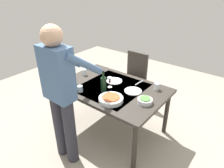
{
  "coord_description": "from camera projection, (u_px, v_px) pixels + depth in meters",
  "views": [
    {
      "loc": [
        -1.51,
        1.91,
        2.07
      ],
      "look_at": [
        0.0,
        0.0,
        0.78
      ],
      "focal_mm": 32.31,
      "sensor_mm": 36.0,
      "label": 1
    }
  ],
  "objects": [
    {
      "name": "ground_plane",
      "position": [
        112.0,
        128.0,
        3.12
      ],
      "size": [
        6.0,
        6.0,
        0.0
      ],
      "primitive_type": "plane",
      "color": "#9E9384"
    },
    {
      "name": "dining_table",
      "position": [
        112.0,
        92.0,
        2.81
      ],
      "size": [
        1.46,
        0.99,
        0.73
      ],
      "color": "#332D28",
      "rests_on": "ground_plane"
    },
    {
      "name": "chair_near",
      "position": [
        134.0,
        75.0,
        3.59
      ],
      "size": [
        0.4,
        0.4,
        0.91
      ],
      "color": "black",
      "rests_on": "ground_plane"
    },
    {
      "name": "person_server",
      "position": [
        61.0,
        91.0,
        2.21
      ],
      "size": [
        0.42,
        0.61,
        1.69
      ],
      "color": "#2D2D38",
      "rests_on": "ground_plane"
    },
    {
      "name": "wine_bottle",
      "position": [
        103.0,
        84.0,
        2.63
      ],
      "size": [
        0.07,
        0.07,
        0.3
      ],
      "color": "black",
      "rests_on": "dining_table"
    },
    {
      "name": "wine_glass_left",
      "position": [
        74.0,
        76.0,
        2.86
      ],
      "size": [
        0.07,
        0.07,
        0.15
      ],
      "color": "white",
      "rests_on": "dining_table"
    },
    {
      "name": "wine_glass_right",
      "position": [
        110.0,
        80.0,
        2.73
      ],
      "size": [
        0.07,
        0.07,
        0.15
      ],
      "color": "white",
      "rests_on": "dining_table"
    },
    {
      "name": "water_cup_near_left",
      "position": [
        157.0,
        86.0,
        2.7
      ],
      "size": [
        0.07,
        0.07,
        0.1
      ],
      "primitive_type": "cylinder",
      "color": "silver",
      "rests_on": "dining_table"
    },
    {
      "name": "water_cup_near_right",
      "position": [
        80.0,
        89.0,
        2.65
      ],
      "size": [
        0.07,
        0.07,
        0.09
      ],
      "primitive_type": "cylinder",
      "color": "silver",
      "rests_on": "dining_table"
    },
    {
      "name": "water_cup_far_left",
      "position": [
        84.0,
        72.0,
        3.11
      ],
      "size": [
        0.07,
        0.07,
        0.09
      ],
      "primitive_type": "cylinder",
      "color": "silver",
      "rests_on": "dining_table"
    },
    {
      "name": "serving_bowl_pasta",
      "position": [
        111.0,
        99.0,
        2.45
      ],
      "size": [
        0.3,
        0.3,
        0.07
      ],
      "color": "silver",
      "rests_on": "dining_table"
    },
    {
      "name": "side_bowl_salad",
      "position": [
        145.0,
        100.0,
        2.42
      ],
      "size": [
        0.18,
        0.18,
        0.07
      ],
      "color": "silver",
      "rests_on": "dining_table"
    },
    {
      "name": "dinner_plate_near",
      "position": [
        114.0,
        81.0,
        2.94
      ],
      "size": [
        0.23,
        0.23,
        0.01
      ],
      "primitive_type": "cylinder",
      "color": "silver",
      "rests_on": "dining_table"
    },
    {
      "name": "dinner_plate_far",
      "position": [
        133.0,
        91.0,
        2.68
      ],
      "size": [
        0.23,
        0.23,
        0.01
      ],
      "primitive_type": "cylinder",
      "color": "silver",
      "rests_on": "dining_table"
    },
    {
      "name": "table_fork",
      "position": [
        139.0,
        83.0,
        2.89
      ],
      "size": [
        0.03,
        0.18,
        0.0
      ],
      "primitive_type": "cube",
      "rotation": [
        0.0,
        0.0,
        -0.08
      ],
      "color": "silver",
      "rests_on": "dining_table"
    }
  ]
}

